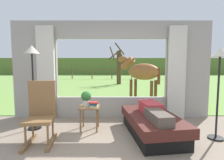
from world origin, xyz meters
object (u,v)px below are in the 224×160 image
(potted_plant, at_px, (87,97))
(reclining_person, at_px, (153,110))
(book_stack, at_px, (94,104))
(floor_lamp_left, at_px, (33,62))
(floor_lamp_right, at_px, (220,65))
(horse, at_px, (142,72))
(rocking_chair, at_px, (42,112))
(pasture_tree, at_px, (119,66))
(side_table, at_px, (90,110))
(recliner_sofa, at_px, (152,124))

(potted_plant, bearing_deg, reclining_person, -15.95)
(book_stack, xyz_separation_m, floor_lamp_left, (-1.32, 0.12, 0.90))
(floor_lamp_right, bearing_deg, book_stack, 170.35)
(book_stack, bearing_deg, floor_lamp_right, -9.65)
(floor_lamp_right, relative_size, horse, 1.01)
(rocking_chair, bearing_deg, floor_lamp_left, 116.85)
(rocking_chair, xyz_separation_m, pasture_tree, (1.78, 9.27, 0.82))
(side_table, bearing_deg, rocking_chair, -144.14)
(book_stack, height_order, floor_lamp_left, floor_lamp_left)
(floor_lamp_left, bearing_deg, pasture_tree, 75.62)
(floor_lamp_right, bearing_deg, floor_lamp_left, 171.91)
(rocking_chair, bearing_deg, floor_lamp_right, -4.40)
(floor_lamp_left, bearing_deg, recliner_sofa, -7.78)
(side_table, bearing_deg, potted_plant, 143.13)
(rocking_chair, bearing_deg, horse, 47.01)
(floor_lamp_right, bearing_deg, rocking_chair, -177.92)
(recliner_sofa, xyz_separation_m, pasture_tree, (-0.32, 8.97, 1.14))
(potted_plant, xyz_separation_m, horse, (1.64, 2.56, 0.45))
(floor_lamp_left, distance_m, floor_lamp_right, 3.75)
(reclining_person, xyz_separation_m, side_table, (-1.29, 0.33, -0.10))
(recliner_sofa, relative_size, potted_plant, 5.66)
(horse, bearing_deg, potted_plant, -173.11)
(rocking_chair, height_order, book_stack, rocking_chair)
(potted_plant, distance_m, floor_lamp_right, 2.71)
(side_table, xyz_separation_m, floor_lamp_left, (-1.23, 0.06, 1.05))
(side_table, bearing_deg, book_stack, -32.87)
(floor_lamp_left, bearing_deg, floor_lamp_right, -8.09)
(pasture_tree, bearing_deg, book_stack, -95.79)
(recliner_sofa, bearing_deg, floor_lamp_right, -16.82)
(recliner_sofa, xyz_separation_m, reclining_person, (0.00, -0.05, 0.30))
(side_table, xyz_separation_m, pasture_tree, (0.98, 8.69, 0.94))
(floor_lamp_left, bearing_deg, rocking_chair, -56.68)
(rocking_chair, xyz_separation_m, book_stack, (0.90, 0.53, 0.03))
(book_stack, height_order, floor_lamp_right, floor_lamp_right)
(recliner_sofa, bearing_deg, side_table, 159.57)
(floor_lamp_right, height_order, pasture_tree, pasture_tree)
(side_table, distance_m, book_stack, 0.18)
(rocking_chair, xyz_separation_m, floor_lamp_right, (3.29, 0.12, 0.86))
(floor_lamp_left, bearing_deg, reclining_person, -8.89)
(book_stack, distance_m, floor_lamp_right, 2.56)
(reclining_person, height_order, side_table, reclining_person)
(rocking_chair, distance_m, floor_lamp_right, 3.40)
(potted_plant, bearing_deg, rocking_chair, -138.51)
(rocking_chair, distance_m, pasture_tree, 9.48)
(side_table, distance_m, potted_plant, 0.29)
(recliner_sofa, height_order, floor_lamp_right, floor_lamp_right)
(rocking_chair, height_order, side_table, rocking_chair)
(reclining_person, xyz_separation_m, book_stack, (-1.20, 0.27, 0.05))
(horse, height_order, pasture_tree, pasture_tree)
(side_table, relative_size, floor_lamp_right, 0.30)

